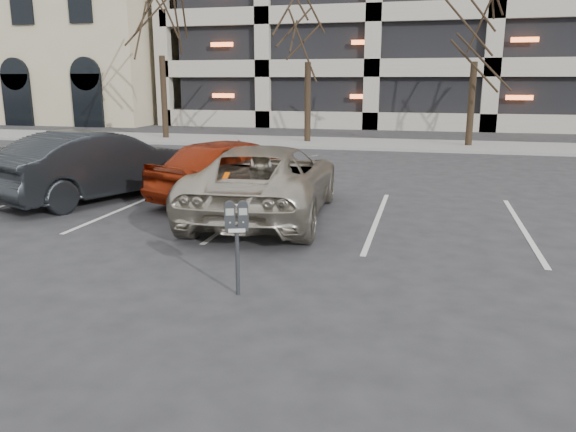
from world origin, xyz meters
The scene contains 11 objects.
ground centered at (0.00, 0.00, 0.00)m, with size 140.00×140.00×0.00m, color #28282B.
sidewalk centered at (0.00, 16.00, 0.06)m, with size 80.00×4.00×0.12m, color gray.
stall_lines centered at (-1.40, 2.30, 0.01)m, with size 16.90×5.20×0.00m.
office_building centered at (-28.00, 29.92, 7.49)m, with size 26.00×16.20×15.00m.
tree_a centered at (-10.00, 16.00, 6.31)m, with size 3.84×3.84×8.73m.
tree_b centered at (-3.00, 16.00, 5.75)m, with size 3.50×3.50×7.97m.
tree_c centered at (4.00, 16.00, 5.70)m, with size 3.47×3.47×7.89m.
parking_meter centered at (-0.03, -2.36, 0.96)m, with size 0.34×0.22×1.25m.
suv_silver centered at (-0.90, 2.02, 0.75)m, with size 2.88×5.60×1.52m.
car_red centered at (-2.14, 3.48, 0.76)m, with size 1.80×4.47×1.52m, color #96270D.
car_dark centered at (-5.31, 2.80, 0.82)m, with size 1.74×4.99×1.64m, color black.
Camera 1 is at (2.32, -9.04, 2.78)m, focal length 35.00 mm.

